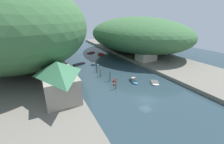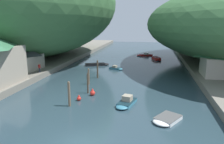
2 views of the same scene
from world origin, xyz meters
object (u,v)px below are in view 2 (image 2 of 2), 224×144
boat_small_dinghy (157,59)px  boat_moored_right (98,64)px  boat_red_skiff (166,120)px  boathouse_shed (23,57)px  boat_mid_channel (144,55)px  person_on_quay (39,67)px  boat_navy_launch (116,68)px  boat_far_upstream (126,103)px  channel_buoy_near (79,98)px  channel_buoy_far (93,93)px

boat_small_dinghy → boat_moored_right: (-13.67, -10.37, -0.09)m
boat_moored_right → boat_red_skiff: boat_moored_right is taller
boathouse_shed → boat_moored_right: (11.77, 11.61, -3.19)m
boat_mid_channel → person_on_quay: (-17.60, -30.09, 1.73)m
boat_navy_launch → boat_far_upstream: bearing=34.1°
boat_moored_right → boat_far_upstream: bearing=-0.4°
person_on_quay → boat_moored_right: bearing=-15.2°
boat_navy_launch → boathouse_shed: bearing=-43.1°
boat_navy_launch → channel_buoy_near: (-1.62, -19.58, 0.06)m
boat_far_upstream → channel_buoy_far: 5.73m
channel_buoy_far → boat_small_dinghy: bearing=73.6°
boat_mid_channel → person_on_quay: bearing=131.4°
boat_far_upstream → boat_mid_channel: bearing=-76.5°
boat_mid_channel → channel_buoy_far: (-5.54, -37.61, 0.13)m
boat_moored_right → boat_mid_channel: 19.63m
boat_navy_launch → boat_mid_channel: boat_mid_channel is taller
boat_far_upstream → person_on_quay: (-17.10, 10.23, 1.68)m
boathouse_shed → channel_buoy_near: 19.22m
boathouse_shed → boat_moored_right: bearing=44.6°
boathouse_shed → boat_mid_channel: bearing=52.5°
boathouse_shed → boat_navy_launch: size_ratio=2.13×
boat_mid_channel → boat_moored_right: bearing=130.8°
boat_far_upstream → boat_navy_launch: bearing=-62.8°
boat_navy_launch → channel_buoy_near: bearing=16.3°
boat_small_dinghy → boat_red_skiff: (0.56, -37.63, -0.13)m
boat_far_upstream → boathouse_shed: bearing=-14.9°
boat_red_skiff → person_on_quay: size_ratio=2.30×
boat_far_upstream → boat_mid_channel: (0.50, 40.32, -0.05)m
boat_small_dinghy → channel_buoy_far: 32.45m
boathouse_shed → channel_buoy_far: bearing=-29.3°
boat_small_dinghy → boat_red_skiff: boat_small_dinghy is taller
boat_moored_right → channel_buoy_far: (4.53, -20.76, 0.16)m
boat_small_dinghy → person_on_quay: person_on_quay is taller
boat_small_dinghy → channel_buoy_far: channel_buoy_far is taller
boat_moored_right → person_on_quay: (-7.53, -13.24, 1.76)m
boat_navy_launch → person_on_quay: (-12.49, -9.76, 1.75)m
boathouse_shed → boat_navy_launch: (16.73, 8.12, -3.18)m
boat_red_skiff → channel_buoy_far: (-9.70, 6.50, 0.20)m
boat_red_skiff → channel_buoy_near: channel_buoy_near is taller
channel_buoy_near → channel_buoy_far: channel_buoy_far is taller
boat_red_skiff → boathouse_shed: bearing=1.1°
boathouse_shed → boat_far_upstream: boathouse_shed is taller
boat_mid_channel → channel_buoy_far: channel_buoy_far is taller
channel_buoy_near → person_on_quay: (-10.87, 9.82, 1.69)m
boat_small_dinghy → person_on_quay: 31.78m
boat_moored_right → channel_buoy_near: channel_buoy_near is taller
boat_navy_launch → channel_buoy_far: (-0.43, -17.27, 0.15)m
boat_small_dinghy → boat_moored_right: size_ratio=0.77×
boat_far_upstream → boat_moored_right: bearing=-53.7°
channel_buoy_far → boat_far_upstream: bearing=-28.3°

